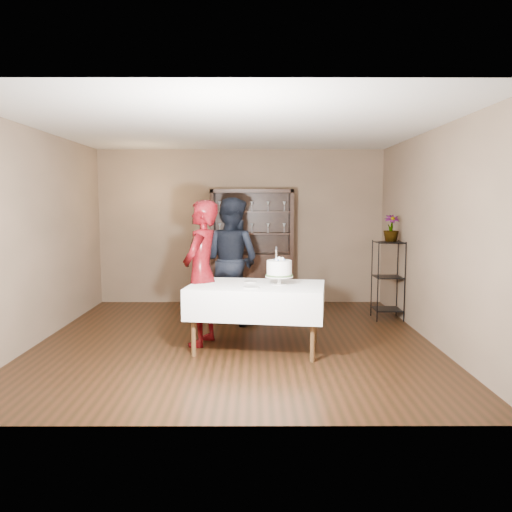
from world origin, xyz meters
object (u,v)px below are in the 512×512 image
Objects in this scene: plant_etagere at (388,277)px; cake_table at (257,300)px; cake at (279,269)px; potted_plant at (391,228)px; man at (231,260)px; china_hutch at (252,267)px; woman at (201,273)px.

plant_etagere is 2.56m from cake_table.
cake is 1.13× the size of potted_plant.
china_hutch is at bearing -71.48° from man.
potted_plant is (0.04, 0.04, 0.74)m from plant_etagere.
woman is 4.44× the size of potted_plant.
plant_etagere is 2.39m from cake.
plant_etagere is 0.66× the size of woman.
man reaches higher than potted_plant.
woman is (-0.62, -2.41, 0.24)m from china_hutch.
potted_plant is (2.42, 0.21, 0.47)m from man.
china_hutch reaches higher than cake.
potted_plant is (1.78, 1.64, 0.41)m from cake.
cake reaches higher than plant_etagere.
woman is 3.93× the size of cake.
plant_etagere is 2.95× the size of potted_plant.
cake is (0.27, -0.01, 0.37)m from cake_table.
man is at bearing -178.72° from woman.
cake is at bearing -137.32° from potted_plant.
china_hutch is 2.65m from cake_table.
man is 4.55× the size of potted_plant.
china_hutch is 1.29m from man.
cake_table is at bearing 87.64° from woman.
plant_etagere is at bearing -143.53° from man.
cake is at bearing 92.24° from woman.
cake is (0.34, -2.65, 0.32)m from china_hutch.
cake_table is 0.79m from woman.
cake reaches higher than cake_table.
man is 4.02× the size of cake.
man reaches higher than cake.
man is at bearing -174.94° from potted_plant.
china_hutch is at bearing 154.37° from potted_plant.
plant_etagere is at bearing 42.68° from cake.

